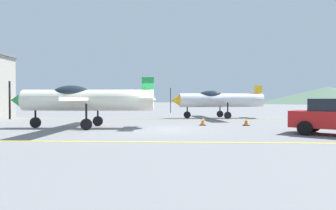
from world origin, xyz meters
name	(u,v)px	position (x,y,z in m)	size (l,w,h in m)	color
ground_plane	(155,129)	(0.00, 0.00, 0.00)	(400.00, 400.00, 0.00)	slate
apron_line_near	(142,142)	(0.00, -4.93, 0.01)	(80.00, 0.16, 0.01)	yellow
apron_line_far	(165,119)	(0.00, 8.32, 0.01)	(80.00, 0.16, 0.01)	yellow
airplane_near	(83,99)	(-4.09, 0.42, 1.60)	(8.22, 9.48, 2.84)	silver
airplane_mid	(218,100)	(4.53, 9.85, 1.60)	(8.30, 9.51, 2.84)	silver
traffic_cone_front	(246,121)	(5.38, 2.42, 0.29)	(0.36, 0.36, 0.59)	black
traffic_cone_side	(203,121)	(2.73, 2.42, 0.29)	(0.36, 0.36, 0.59)	black
hill_left	(55,97)	(-72.02, 148.49, 3.41)	(57.37, 57.37, 6.82)	#4C6651
hill_centerleft	(328,95)	(64.73, 114.52, 3.76)	(60.86, 60.86, 7.52)	#4C6651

